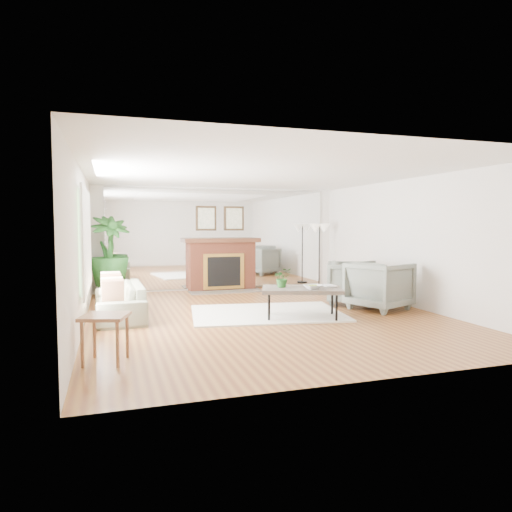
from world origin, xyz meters
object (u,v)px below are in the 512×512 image
object	(u,v)px
armchair_front	(379,285)
side_table	(105,322)
coffee_table	(302,290)
floor_lamp	(319,233)
fireplace	(222,263)
potted_ficus	(110,254)
armchair_back	(351,283)
sofa	(119,301)

from	to	relation	value
armchair_front	side_table	size ratio (longest dim) A/B	1.62
coffee_table	armchair_front	distance (m)	1.77
floor_lamp	armchair_front	bearing A→B (deg)	-93.63
fireplace	potted_ficus	distance (m)	2.63
floor_lamp	potted_ficus	bearing A→B (deg)	179.48
armchair_front	coffee_table	bearing A→B (deg)	78.67
armchair_front	floor_lamp	xyz separation A→B (m)	(0.19, 3.01, 0.93)
fireplace	armchair_back	size ratio (longest dim) A/B	2.17
armchair_front	potted_ficus	xyz separation A→B (m)	(-4.84, 3.05, 0.50)
coffee_table	side_table	world-z (taller)	side_table
fireplace	armchair_front	bearing A→B (deg)	-56.19
coffee_table	sofa	distance (m)	3.15
armchair_back	potted_ficus	bearing A→B (deg)	90.77
coffee_table	armchair_back	world-z (taller)	armchair_back
sofa	armchair_back	xyz separation A→B (m)	(4.48, -0.05, 0.14)
sofa	potted_ficus	xyz separation A→B (m)	(-0.15, 2.32, 0.67)
fireplace	armchair_back	distance (m)	3.36
fireplace	coffee_table	bearing A→B (deg)	-82.14
coffee_table	floor_lamp	size ratio (longest dim) A/B	0.93
coffee_table	armchair_front	bearing A→B (deg)	10.94
armchair_back	armchair_front	xyz separation A→B (m)	(0.21, -0.68, 0.03)
fireplace	sofa	bearing A→B (deg)	-133.14
armchair_back	floor_lamp	distance (m)	2.55
armchair_back	floor_lamp	size ratio (longest dim) A/B	0.58
fireplace	armchair_front	size ratio (longest dim) A/B	2.05
potted_ficus	coffee_table	bearing A→B (deg)	-47.45
side_table	floor_lamp	xyz separation A→B (m)	(5.08, 4.93, 0.91)
side_table	floor_lamp	world-z (taller)	floor_lamp
armchair_back	potted_ficus	xyz separation A→B (m)	(-4.63, 2.37, 0.53)
armchair_back	side_table	world-z (taller)	armchair_back
armchair_back	armchair_front	distance (m)	0.71
coffee_table	side_table	xyz separation A→B (m)	(-3.16, -1.59, -0.01)
potted_ficus	armchair_front	bearing A→B (deg)	-32.22
coffee_table	floor_lamp	world-z (taller)	floor_lamp
side_table	floor_lamp	bearing A→B (deg)	44.11
fireplace	coffee_table	xyz separation A→B (m)	(0.51, -3.68, -0.17)
coffee_table	floor_lamp	distance (m)	3.96
armchair_back	armchair_front	world-z (taller)	armchair_front
coffee_table	sofa	bearing A→B (deg)	160.13
coffee_table	floor_lamp	bearing A→B (deg)	60.06
sofa	floor_lamp	xyz separation A→B (m)	(4.88, 2.27, 1.09)
fireplace	sofa	size ratio (longest dim) A/B	1.03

